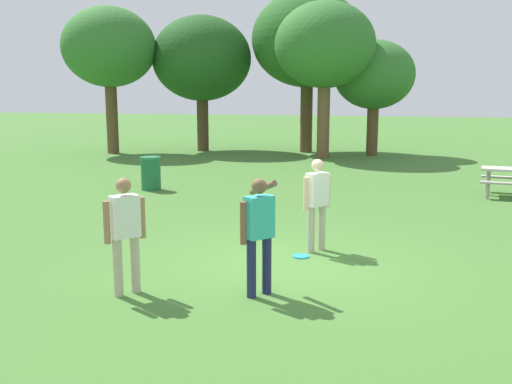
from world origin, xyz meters
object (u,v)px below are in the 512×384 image
object	(u,v)px
frisbee	(301,256)
trash_can_beside_table	(151,173)
tree_broad_center	(202,59)
tree_slender_mid	(325,46)
person_bystander	(259,227)
tree_back_left	(374,76)
tree_tall_left	(109,48)
tree_far_right	(308,40)
person_catcher	(317,199)
person_thrower	(125,228)

from	to	relation	value
frisbee	trash_can_beside_table	bearing A→B (deg)	133.15
tree_broad_center	tree_slender_mid	world-z (taller)	tree_slender_mid
person_bystander	tree_back_left	xyz separation A→B (m)	(0.67, 18.49, 2.53)
person_bystander	trash_can_beside_table	distance (m)	9.18
tree_tall_left	tree_far_right	xyz separation A→B (m)	(8.53, 2.69, 0.39)
person_bystander	tree_far_right	world-z (taller)	tree_far_right
tree_tall_left	tree_slender_mid	size ratio (longest dim) A/B	1.01
person_bystander	tree_far_right	xyz separation A→B (m)	(-2.40, 19.18, 4.16)
tree_tall_left	tree_back_left	xyz separation A→B (m)	(11.61, 2.00, -1.23)
person_catcher	tree_far_right	xyz separation A→B (m)	(-2.87, 16.78, 4.18)
person_thrower	person_catcher	size ratio (longest dim) A/B	1.00
tree_back_left	frisbee	bearing A→B (deg)	-91.41
person_catcher	tree_far_right	world-z (taller)	tree_far_right
person_bystander	frisbee	distance (m)	2.20
person_thrower	tree_broad_center	bearing A→B (deg)	106.20
tree_back_left	tree_broad_center	bearing A→B (deg)	179.66
frisbee	tree_far_right	distance (m)	18.15
person_thrower	tree_slender_mid	world-z (taller)	tree_slender_mid
person_catcher	tree_far_right	bearing A→B (deg)	99.69
tree_broad_center	tree_slender_mid	distance (m)	6.19
frisbee	person_bystander	bearing A→B (deg)	-97.57
person_catcher	tree_slender_mid	distance (m)	15.10
frisbee	tree_slender_mid	xyz separation A→B (m)	(-1.58, 14.96, 4.66)
frisbee	tree_back_left	bearing A→B (deg)	88.59
frisbee	trash_can_beside_table	distance (m)	7.80
trash_can_beside_table	tree_tall_left	world-z (taller)	tree_tall_left
person_catcher	frisbee	size ratio (longest dim) A/B	5.78
person_catcher	trash_can_beside_table	xyz separation A→B (m)	(-5.53, 5.25, -0.46)
frisbee	tree_back_left	size ratio (longest dim) A/B	0.06
trash_can_beside_table	tree_broad_center	size ratio (longest dim) A/B	0.15
tree_tall_left	tree_slender_mid	bearing A→B (deg)	2.61
person_thrower	tree_far_right	xyz separation A→B (m)	(-0.62, 19.59, 4.18)
person_thrower	tree_far_right	world-z (taller)	tree_far_right
person_bystander	frisbee	bearing A→B (deg)	82.43
trash_can_beside_table	tree_slender_mid	size ratio (longest dim) A/B	0.15
tree_slender_mid	tree_far_right	bearing A→B (deg)	115.77
frisbee	tree_slender_mid	bearing A→B (deg)	96.02
tree_slender_mid	tree_back_left	xyz separation A→B (m)	(1.98, 1.56, -1.18)
frisbee	tree_slender_mid	size ratio (longest dim) A/B	0.04
tree_back_left	trash_can_beside_table	bearing A→B (deg)	-117.87
tree_tall_left	frisbee	bearing A→B (deg)	-52.35
person_catcher	person_bystander	distance (m)	2.44
person_thrower	tree_back_left	size ratio (longest dim) A/B	0.33
tree_tall_left	tree_far_right	world-z (taller)	tree_far_right
person_thrower	trash_can_beside_table	distance (m)	8.72
frisbee	tree_back_left	world-z (taller)	tree_back_left
person_thrower	tree_tall_left	world-z (taller)	tree_tall_left
person_bystander	tree_far_right	bearing A→B (deg)	97.15
tree_far_right	tree_back_left	xyz separation A→B (m)	(3.07, -0.69, -1.63)
person_thrower	tree_broad_center	world-z (taller)	tree_broad_center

